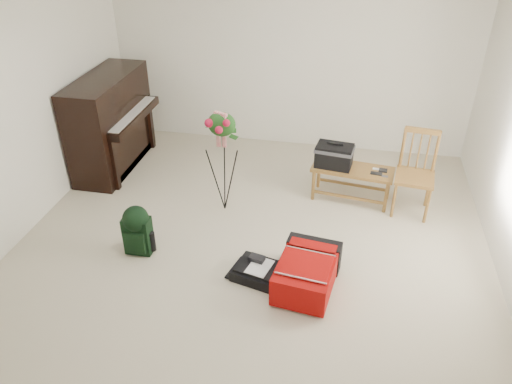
% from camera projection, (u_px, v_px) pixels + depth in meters
% --- Properties ---
extents(floor, '(5.00, 5.50, 0.01)m').
position_uv_depth(floor, '(248.00, 256.00, 5.22)').
color(floor, beige).
rests_on(floor, ground).
extents(ceiling, '(5.00, 5.50, 0.01)m').
position_uv_depth(ceiling, '(245.00, 6.00, 3.90)').
color(ceiling, white).
rests_on(ceiling, wall_back).
extents(wall_back, '(5.00, 0.04, 2.50)m').
position_uv_depth(wall_back, '(289.00, 60.00, 6.84)').
color(wall_back, white).
rests_on(wall_back, floor).
extents(wall_left, '(0.04, 5.50, 2.50)m').
position_uv_depth(wall_left, '(2.00, 127.00, 4.97)').
color(wall_left, white).
rests_on(wall_left, floor).
extents(piano, '(0.71, 1.50, 1.25)m').
position_uv_depth(piano, '(112.00, 124.00, 6.60)').
color(piano, black).
rests_on(piano, floor).
extents(bench, '(1.00, 0.51, 0.74)m').
position_uv_depth(bench, '(340.00, 161.00, 5.90)').
color(bench, brown).
rests_on(bench, floor).
extents(dining_chair, '(0.48, 0.48, 0.99)m').
position_uv_depth(dining_chair, '(415.00, 174.00, 5.71)').
color(dining_chair, brown).
rests_on(dining_chair, floor).
extents(red_suitcase, '(0.61, 0.83, 0.33)m').
position_uv_depth(red_suitcase, '(307.00, 269.00, 4.78)').
color(red_suitcase, '#B30C07').
rests_on(red_suitcase, floor).
extents(black_duffel, '(0.54, 0.48, 0.20)m').
position_uv_depth(black_duffel, '(259.00, 271.00, 4.91)').
color(black_duffel, black).
rests_on(black_duffel, floor).
extents(green_backpack, '(0.28, 0.27, 0.55)m').
position_uv_depth(green_backpack, '(137.00, 228.00, 5.12)').
color(green_backpack, black).
rests_on(green_backpack, floor).
extents(flower_stand, '(0.52, 0.52, 1.28)m').
position_uv_depth(flower_stand, '(223.00, 163.00, 5.65)').
color(flower_stand, black).
rests_on(flower_stand, floor).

